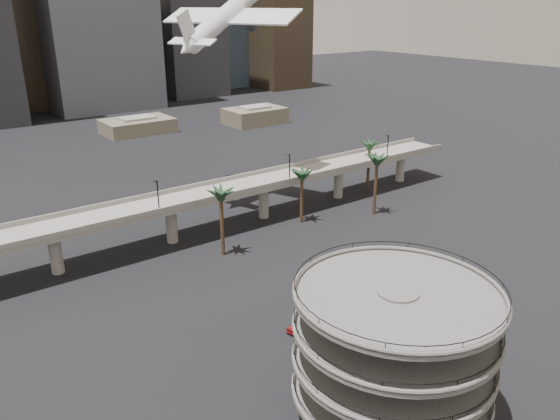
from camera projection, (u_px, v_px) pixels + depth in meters
ground at (432, 357)px, 72.86m from camera, size 700.00×700.00×0.00m
parking_ramp at (394, 343)px, 59.10m from camera, size 22.20×22.20×17.35m
overpass at (219, 196)px, 111.45m from camera, size 130.00×9.30×14.70m
palm_trees at (324, 168)px, 116.36m from camera, size 54.40×18.40×14.00m
low_buildings at (104, 134)px, 182.32m from camera, size 135.00×27.50×6.80m
skyline at (49, 4)px, 228.39m from camera, size 269.00×86.00×119.17m
airborne_jet at (231, 12)px, 118.06m from camera, size 34.70×32.87×18.76m
car_a at (298, 326)px, 78.74m from camera, size 4.28×2.47×1.37m
car_b at (328, 279)px, 91.98m from camera, size 4.97×3.17×1.55m
car_c at (424, 259)px, 98.82m from camera, size 5.74×2.68×1.62m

